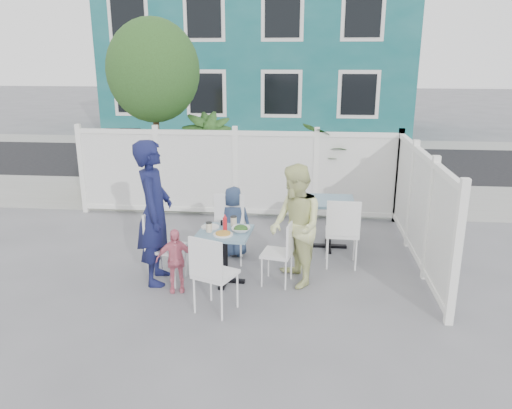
# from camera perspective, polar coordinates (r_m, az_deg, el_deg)

# --- Properties ---
(ground) EXTENTS (80.00, 80.00, 0.00)m
(ground) POSITION_cam_1_polar(r_m,az_deg,el_deg) (7.12, -5.77, -7.34)
(ground) COLOR slate
(near_sidewalk) EXTENTS (24.00, 2.60, 0.01)m
(near_sidewalk) POSITION_cam_1_polar(r_m,az_deg,el_deg) (10.65, -1.82, 1.02)
(near_sidewalk) COLOR gray
(near_sidewalk) RESTS_ON ground
(street) EXTENTS (24.00, 5.00, 0.01)m
(street) POSITION_cam_1_polar(r_m,az_deg,el_deg) (14.23, 0.10, 5.05)
(street) COLOR black
(street) RESTS_ON ground
(far_sidewalk) EXTENTS (24.00, 1.60, 0.01)m
(far_sidewalk) POSITION_cam_1_polar(r_m,az_deg,el_deg) (17.26, 1.09, 7.14)
(far_sidewalk) COLOR gray
(far_sidewalk) RESTS_ON ground
(building) EXTENTS (11.00, 6.00, 6.00)m
(building) POSITION_cam_1_polar(r_m,az_deg,el_deg) (20.44, 0.47, 17.09)
(building) COLOR #125659
(building) RESTS_ON ground
(fence_back) EXTENTS (5.86, 0.08, 1.60)m
(fence_back) POSITION_cam_1_polar(r_m,az_deg,el_deg) (9.10, -2.37, 3.33)
(fence_back) COLOR white
(fence_back) RESTS_ON ground
(fence_right) EXTENTS (0.08, 3.66, 1.60)m
(fence_right) POSITION_cam_1_polar(r_m,az_deg,el_deg) (7.47, 18.22, -0.54)
(fence_right) COLOR white
(fence_right) RESTS_ON ground
(tree) EXTENTS (1.80, 1.62, 3.59)m
(tree) POSITION_cam_1_polar(r_m,az_deg,el_deg) (10.10, -11.68, 14.71)
(tree) COLOR #382316
(tree) RESTS_ON ground
(utility_cabinet) EXTENTS (0.74, 0.56, 1.28)m
(utility_cabinet) POSITION_cam_1_polar(r_m,az_deg,el_deg) (11.32, -14.97, 4.72)
(utility_cabinet) COLOR gold
(utility_cabinet) RESTS_ON ground
(potted_shrub_a) EXTENTS (1.26, 1.26, 1.82)m
(potted_shrub_a) POSITION_cam_1_polar(r_m,az_deg,el_deg) (9.86, -5.66, 5.07)
(potted_shrub_a) COLOR #244019
(potted_shrub_a) RESTS_ON ground
(potted_shrub_b) EXTENTS (1.73, 1.85, 1.68)m
(potted_shrub_b) POSITION_cam_1_polar(r_m,az_deg,el_deg) (9.61, 9.04, 4.20)
(potted_shrub_b) COLOR #244019
(potted_shrub_b) RESTS_ON ground
(main_table) EXTENTS (0.72, 0.72, 0.71)m
(main_table) POSITION_cam_1_polar(r_m,az_deg,el_deg) (6.52, -3.61, -4.40)
(main_table) COLOR #41617D
(main_table) RESTS_ON ground
(spare_table) EXTENTS (0.73, 0.73, 0.77)m
(spare_table) POSITION_cam_1_polar(r_m,az_deg,el_deg) (7.73, 8.41, -0.73)
(spare_table) COLOR #41617D
(spare_table) RESTS_ON ground
(chair_left) EXTENTS (0.49, 0.50, 0.96)m
(chair_left) POSITION_cam_1_polar(r_m,az_deg,el_deg) (6.66, -10.85, -4.09)
(chair_left) COLOR white
(chair_left) RESTS_ON ground
(chair_right) EXTENTS (0.44, 0.45, 0.86)m
(chair_right) POSITION_cam_1_polar(r_m,az_deg,el_deg) (6.47, 3.06, -5.01)
(chair_right) COLOR white
(chair_right) RESTS_ON ground
(chair_back) EXTENTS (0.47, 0.45, 0.96)m
(chair_back) POSITION_cam_1_polar(r_m,az_deg,el_deg) (7.23, -3.14, -2.13)
(chair_back) COLOR white
(chair_back) RESTS_ON ground
(chair_near) EXTENTS (0.56, 0.55, 0.96)m
(chair_near) POSITION_cam_1_polar(r_m,az_deg,el_deg) (5.74, -5.11, -7.39)
(chair_near) COLOR white
(chair_near) RESTS_ON ground
(chair_spare) EXTENTS (0.47, 0.45, 1.01)m
(chair_spare) POSITION_cam_1_polar(r_m,az_deg,el_deg) (7.03, 9.85, -2.69)
(chair_spare) COLOR white
(chair_spare) RESTS_ON ground
(man) EXTENTS (0.54, 0.75, 1.89)m
(man) POSITION_cam_1_polar(r_m,az_deg,el_deg) (6.54, -11.54, -0.94)
(man) COLOR #141842
(man) RESTS_ON ground
(woman) EXTENTS (0.84, 0.94, 1.59)m
(woman) POSITION_cam_1_polar(r_m,az_deg,el_deg) (6.40, 4.54, -2.47)
(woman) COLOR #CCD84E
(woman) RESTS_ON ground
(boy) EXTENTS (0.52, 0.34, 1.06)m
(boy) POSITION_cam_1_polar(r_m,az_deg,el_deg) (7.39, -2.59, -1.96)
(boy) COLOR navy
(boy) RESTS_ON ground
(toddler) EXTENTS (0.52, 0.30, 0.83)m
(toddler) POSITION_cam_1_polar(r_m,az_deg,el_deg) (6.39, -9.21, -6.32)
(toddler) COLOR pink
(toddler) RESTS_ON ground
(plate_main) EXTENTS (0.25, 0.25, 0.02)m
(plate_main) POSITION_cam_1_polar(r_m,az_deg,el_deg) (6.33, -3.79, -3.43)
(plate_main) COLOR white
(plate_main) RESTS_ON main_table
(plate_side) EXTENTS (0.24, 0.24, 0.02)m
(plate_side) POSITION_cam_1_polar(r_m,az_deg,el_deg) (6.61, -5.25, -2.57)
(plate_side) COLOR white
(plate_side) RESTS_ON main_table
(salad_bowl) EXTENTS (0.24, 0.24, 0.06)m
(salad_bowl) POSITION_cam_1_polar(r_m,az_deg,el_deg) (6.43, -1.74, -2.88)
(salad_bowl) COLOR white
(salad_bowl) RESTS_ON main_table
(coffee_cup_a) EXTENTS (0.08, 0.08, 0.12)m
(coffee_cup_a) POSITION_cam_1_polar(r_m,az_deg,el_deg) (6.44, -5.39, -2.62)
(coffee_cup_a) COLOR beige
(coffee_cup_a) RESTS_ON main_table
(coffee_cup_b) EXTENTS (0.08, 0.08, 0.12)m
(coffee_cup_b) POSITION_cam_1_polar(r_m,az_deg,el_deg) (6.63, -2.57, -1.95)
(coffee_cup_b) COLOR beige
(coffee_cup_b) RESTS_ON main_table
(ketchup_bottle) EXTENTS (0.06, 0.06, 0.18)m
(ketchup_bottle) POSITION_cam_1_polar(r_m,az_deg,el_deg) (6.46, -3.57, -2.25)
(ketchup_bottle) COLOR red
(ketchup_bottle) RESTS_ON main_table
(salt_shaker) EXTENTS (0.03, 0.03, 0.07)m
(salt_shaker) POSITION_cam_1_polar(r_m,az_deg,el_deg) (6.70, -4.05, -2.02)
(salt_shaker) COLOR white
(salt_shaker) RESTS_ON main_table
(pepper_shaker) EXTENTS (0.03, 0.03, 0.07)m
(pepper_shaker) POSITION_cam_1_polar(r_m,az_deg,el_deg) (6.68, -3.96, -2.09)
(pepper_shaker) COLOR black
(pepper_shaker) RESTS_ON main_table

